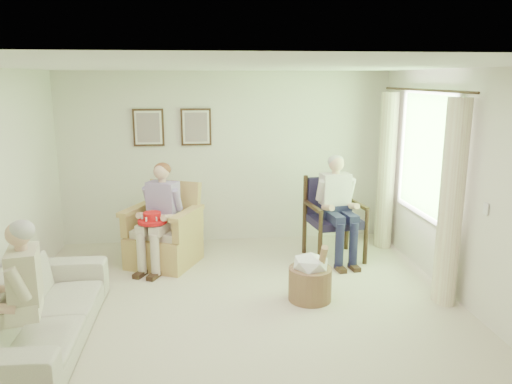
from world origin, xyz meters
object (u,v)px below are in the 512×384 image
Objects in this scene: person_wicker at (162,209)px; person_dark at (337,200)px; sofa at (39,312)px; red_hat at (152,219)px; wood_armchair at (333,215)px; wicker_armchair at (164,239)px; hatbox at (310,276)px; person_sofa at (18,288)px.

person_dark is at bearing 24.69° from person_wicker.
sofa is 6.13× the size of red_hat.
wood_armchair is 0.77× the size of person_dark.
person_dark is at bearing -60.84° from sofa.
wicker_armchair is at bearing 168.46° from person_dark.
wicker_armchair is 0.49m from person_wicker.
person_dark is 1.48m from hatbox.
wicker_armchair is 1.51× the size of hatbox.
person_sofa is at bearing -151.48° from wood_armchair.
sofa is 3.13× the size of hatbox.
wood_armchair is 0.81× the size of person_wicker.
person_sofa is at bearing -113.22° from red_hat.
wood_armchair is at bearing 8.12° from red_hat.
hatbox is at bearing -13.22° from wicker_armchair.
wicker_armchair is 2.38m from wood_armchair.
person_sofa reaches higher than red_hat.
sofa is at bearing -158.66° from person_dark.
wicker_armchair is at bearing 71.34° from red_hat.
person_dark is (2.37, -0.01, 0.05)m from person_wicker.
person_wicker is (1.03, 1.91, 0.48)m from sofa.
red_hat reaches higher than hatbox.
sofa is at bearing -93.51° from person_wicker.
person_dark is at bearing 3.93° from red_hat.
red_hat is at bearing -83.76° from wicker_armchair.
person_wicker is 0.23m from red_hat.
red_hat reaches higher than sofa.
person_wicker is at bearing -65.10° from wicker_armchair.
person_wicker is 2.55m from person_sofa.
person_wicker is 2.37m from person_dark.
person_dark is at bearing 112.63° from person_sofa.
person_sofa is 2.34m from red_hat.
wood_armchair is 4.00m from sofa.
red_hat is (-2.48, -0.35, 0.11)m from wood_armchair.
sofa is 1.65× the size of person_wicker.
red_hat is at bearing -96.55° from person_wicker.
person_wicker reaches higher than hatbox.
sofa is at bearing -118.09° from red_hat.
red_hat is at bearing 176.11° from person_dark.
person_sofa reaches higher than hatbox.
wood_armchair is 0.31m from person_dark.
hatbox is at bearing 99.97° from person_sofa.
wicker_armchair is at bearing 114.90° from person_wicker.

